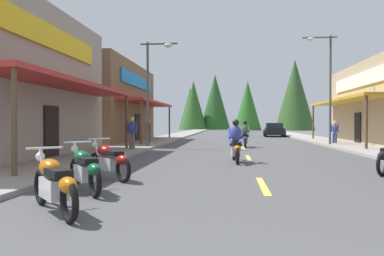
{
  "coord_description": "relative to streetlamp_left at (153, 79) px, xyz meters",
  "views": [
    {
      "loc": [
        -0.75,
        -0.7,
        1.46
      ],
      "look_at": [
        -4.0,
        30.47,
        0.97
      ],
      "focal_mm": 34.19,
      "sensor_mm": 36.0,
      "label": 1
    }
  ],
  "objects": [
    {
      "name": "motorcycle_parked_left_2",
      "position": [
        1.2,
        -11.09,
        -3.4
      ],
      "size": [
        1.62,
        1.55,
        1.04
      ],
      "rotation": [
        0.0,
        0.0,
        2.38
      ],
      "color": "black",
      "rests_on": "ground"
    },
    {
      "name": "centerline_dashes",
      "position": [
        5.03,
        9.77,
        -3.89
      ],
      "size": [
        0.16,
        57.04,
        0.01
      ],
      "color": "#E0C64C",
      "rests_on": "ground"
    },
    {
      "name": "rider_cruising_lead",
      "position": [
        4.48,
        -6.8,
        -3.24
      ],
      "size": [
        0.6,
        2.14,
        1.57
      ],
      "rotation": [
        0.0,
        0.0,
        1.64
      ],
      "color": "black",
      "rests_on": "ground"
    },
    {
      "name": "sidewalk_left",
      "position": [
        -1.3,
        7.84,
        -3.83
      ],
      "size": [
        2.77,
        84.52,
        0.12
      ],
      "primitive_type": "cube",
      "color": "gray",
      "rests_on": "ground"
    },
    {
      "name": "pedestrian_browsing",
      "position": [
        -0.6,
        -2.28,
        -2.89
      ],
      "size": [
        0.54,
        0.36,
        1.72
      ],
      "rotation": [
        0.0,
        0.0,
        4.38
      ],
      "color": "#726659",
      "rests_on": "ground"
    },
    {
      "name": "ground",
      "position": [
        5.03,
        7.84,
        -3.94
      ],
      "size": [
        9.9,
        84.52,
        0.1
      ],
      "primitive_type": "cube",
      "color": "#4C4C4F"
    },
    {
      "name": "rider_cruising_trailing",
      "position": [
        5.15,
        1.36,
        -3.24
      ],
      "size": [
        0.6,
        2.14,
        1.57
      ],
      "rotation": [
        0.0,
        0.0,
        1.55
      ],
      "color": "black",
      "rests_on": "ground"
    },
    {
      "name": "streetlamp_right",
      "position": [
        10.08,
        2.97,
        0.45
      ],
      "size": [
        2.08,
        0.3,
        6.75
      ],
      "color": "#474C51",
      "rests_on": "ground"
    },
    {
      "name": "pedestrian_waiting",
      "position": [
        -1.11,
        3.56,
        -2.94
      ],
      "size": [
        0.43,
        0.47,
        1.65
      ],
      "rotation": [
        0.0,
        0.0,
        3.8
      ],
      "color": "black",
      "rests_on": "ground"
    },
    {
      "name": "motorcycle_parked_left_1",
      "position": [
        1.25,
        -12.8,
        -3.4
      ],
      "size": [
        1.39,
        1.75,
        1.04
      ],
      "rotation": [
        0.0,
        0.0,
        2.23
      ],
      "color": "black",
      "rests_on": "ground"
    },
    {
      "name": "motorcycle_parked_left_0",
      "position": [
        1.48,
        -14.58,
        -3.4
      ],
      "size": [
        1.53,
        1.64,
        1.04
      ],
      "rotation": [
        0.0,
        0.0,
        2.32
      ],
      "color": "black",
      "rests_on": "ground"
    },
    {
      "name": "storefront_left_far",
      "position": [
        -6.4,
        6.72,
        -0.98
      ],
      "size": [
        9.31,
        12.0,
        5.82
      ],
      "color": "brown",
      "rests_on": "ground"
    },
    {
      "name": "pedestrian_by_shop",
      "position": [
        11.02,
        4.31,
        -3.01
      ],
      "size": [
        0.43,
        0.46,
        1.55
      ],
      "rotation": [
        0.0,
        0.0,
        0.68
      ],
      "color": "#333F8C",
      "rests_on": "ground"
    },
    {
      "name": "parked_car_curbside",
      "position": [
        8.77,
        17.94,
        -3.21
      ],
      "size": [
        2.25,
        4.39,
        1.4
      ],
      "rotation": [
        0.0,
        0.0,
        1.52
      ],
      "color": "black",
      "rests_on": "ground"
    },
    {
      "name": "treeline_backdrop",
      "position": [
        7.54,
        51.08,
        1.52
      ],
      "size": [
        25.75,
        12.08,
        12.98
      ],
      "color": "#2F5223",
      "rests_on": "ground"
    },
    {
      "name": "streetlamp_left",
      "position": [
        0.0,
        0.0,
        0.0
      ],
      "size": [
        2.08,
        0.3,
        5.94
      ],
      "color": "#474C51",
      "rests_on": "ground"
    },
    {
      "name": "sidewalk_right",
      "position": [
        11.36,
        7.84,
        -3.83
      ],
      "size": [
        2.77,
        84.52,
        0.12
      ],
      "primitive_type": "cube",
      "color": "#9E9991",
      "rests_on": "ground"
    }
  ]
}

